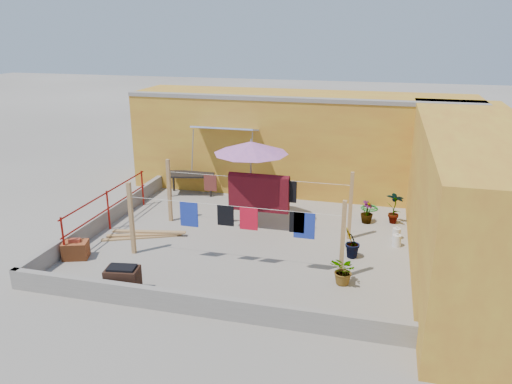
# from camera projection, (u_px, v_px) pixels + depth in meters

# --- Properties ---
(ground) EXTENTS (80.00, 80.00, 0.00)m
(ground) POSITION_uv_depth(u_px,v_px,m) (248.00, 241.00, 12.87)
(ground) COLOR #9E998E
(ground) RESTS_ON ground
(wall_back) EXTENTS (11.00, 3.27, 3.21)m
(wall_back) POSITION_uv_depth(u_px,v_px,m) (300.00, 142.00, 16.55)
(wall_back) COLOR gold
(wall_back) RESTS_ON ground
(wall_right) EXTENTS (2.40, 9.00, 3.20)m
(wall_right) POSITION_uv_depth(u_px,v_px,m) (472.00, 199.00, 11.12)
(wall_right) COLOR gold
(wall_right) RESTS_ON ground
(parapet_front) EXTENTS (8.30, 0.16, 0.44)m
(parapet_front) POSITION_uv_depth(u_px,v_px,m) (198.00, 304.00, 9.51)
(parapet_front) COLOR gray
(parapet_front) RESTS_ON ground
(parapet_left) EXTENTS (0.16, 7.30, 0.44)m
(parapet_left) POSITION_uv_depth(u_px,v_px,m) (106.00, 218.00, 13.77)
(parapet_left) COLOR gray
(parapet_left) RESTS_ON ground
(red_railing) EXTENTS (0.05, 4.20, 1.10)m
(red_railing) POSITION_uv_depth(u_px,v_px,m) (108.00, 204.00, 13.37)
(red_railing) COLOR maroon
(red_railing) RESTS_ON ground
(clothesline_rig) EXTENTS (5.09, 2.35, 1.80)m
(clothesline_rig) POSITION_uv_depth(u_px,v_px,m) (257.00, 197.00, 13.02)
(clothesline_rig) COLOR tan
(clothesline_rig) RESTS_ON ground
(patio_umbrella) EXTENTS (2.35, 2.35, 2.42)m
(patio_umbrella) POSITION_uv_depth(u_px,v_px,m) (251.00, 148.00, 13.29)
(patio_umbrella) COLOR gray
(patio_umbrella) RESTS_ON ground
(outdoor_table) EXTENTS (1.62, 1.07, 0.70)m
(outdoor_table) POSITION_uv_depth(u_px,v_px,m) (191.00, 175.00, 16.27)
(outdoor_table) COLOR black
(outdoor_table) RESTS_ON ground
(brick_stack) EXTENTS (0.68, 0.58, 0.50)m
(brick_stack) POSITION_uv_depth(u_px,v_px,m) (76.00, 250.00, 11.84)
(brick_stack) COLOR #984B23
(brick_stack) RESTS_ON ground
(lumber_pile) EXTENTS (2.04, 0.97, 0.13)m
(lumber_pile) POSITION_uv_depth(u_px,v_px,m) (144.00, 235.00, 13.08)
(lumber_pile) COLOR tan
(lumber_pile) RESTS_ON ground
(brazier) EXTENTS (0.73, 0.54, 0.60)m
(brazier) POSITION_uv_depth(u_px,v_px,m) (123.00, 280.00, 10.26)
(brazier) COLOR #321B13
(brazier) RESTS_ON ground
(white_basin) EXTENTS (0.47, 0.47, 0.08)m
(white_basin) POSITION_uv_depth(u_px,v_px,m) (313.00, 316.00, 9.45)
(white_basin) COLOR silver
(white_basin) RESTS_ON ground
(water_jug_a) EXTENTS (0.22, 0.22, 0.35)m
(water_jug_a) POSITION_uv_depth(u_px,v_px,m) (397.00, 241.00, 12.50)
(water_jug_a) COLOR silver
(water_jug_a) RESTS_ON ground
(water_jug_b) EXTENTS (0.21, 0.21, 0.33)m
(water_jug_b) POSITION_uv_depth(u_px,v_px,m) (396.00, 233.00, 12.95)
(water_jug_b) COLOR silver
(water_jug_b) RESTS_ON ground
(green_hose) EXTENTS (0.52, 0.52, 0.08)m
(green_hose) POSITION_uv_depth(u_px,v_px,m) (369.00, 208.00, 15.10)
(green_hose) COLOR #1B7D27
(green_hose) RESTS_ON ground
(plant_back_a) EXTENTS (0.77, 0.71, 0.71)m
(plant_back_a) POSITION_uv_depth(u_px,v_px,m) (276.00, 190.00, 15.69)
(plant_back_a) COLOR #235B1A
(plant_back_a) RESTS_ON ground
(plant_back_b) EXTENTS (0.45, 0.45, 0.64)m
(plant_back_b) POSITION_uv_depth(u_px,v_px,m) (367.00, 212.00, 13.95)
(plant_back_b) COLOR #235B1A
(plant_back_b) RESTS_ON ground
(plant_right_a) EXTENTS (0.58, 0.49, 0.94)m
(plant_right_a) POSITION_uv_depth(u_px,v_px,m) (395.00, 207.00, 13.87)
(plant_right_a) COLOR #235B1A
(plant_right_a) RESTS_ON ground
(plant_right_b) EXTENTS (0.50, 0.54, 0.79)m
(plant_right_b) POSITION_uv_depth(u_px,v_px,m) (352.00, 243.00, 11.79)
(plant_right_b) COLOR #235B1A
(plant_right_b) RESTS_ON ground
(plant_right_c) EXTENTS (0.75, 0.74, 0.63)m
(plant_right_c) POSITION_uv_depth(u_px,v_px,m) (344.00, 271.00, 10.60)
(plant_right_c) COLOR #235B1A
(plant_right_c) RESTS_ON ground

